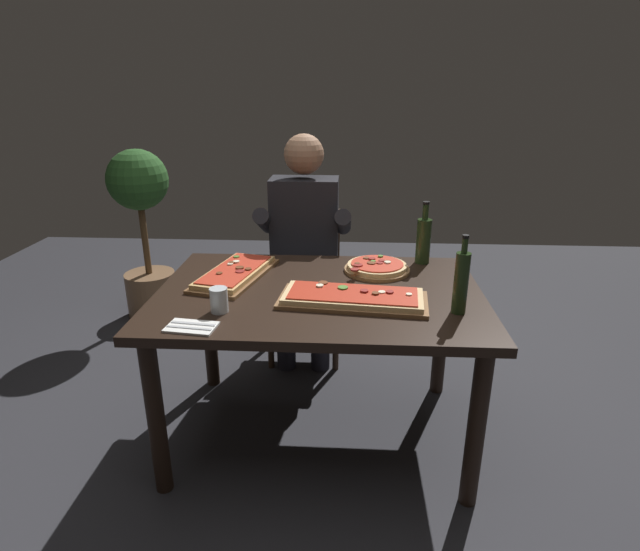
{
  "coord_description": "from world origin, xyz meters",
  "views": [
    {
      "loc": [
        0.12,
        -2.03,
        1.57
      ],
      "look_at": [
        0.0,
        0.05,
        0.79
      ],
      "focal_mm": 28.55,
      "sensor_mm": 36.0,
      "label": 1
    }
  ],
  "objects_px": {
    "pizza_rectangular_front": "(353,298)",
    "seated_diner": "(304,241)",
    "pizza_round_far": "(377,267)",
    "tumbler_near_camera": "(219,302)",
    "diner_chair": "(306,275)",
    "potted_plant_corner": "(143,224)",
    "pizza_rectangular_left": "(235,273)",
    "oil_bottle_amber": "(424,239)",
    "wine_bottle_dark": "(461,281)",
    "dining_table": "(319,310)"
  },
  "relations": [
    {
      "from": "pizza_rectangular_front",
      "to": "seated_diner",
      "type": "bearing_deg",
      "value": 107.82
    },
    {
      "from": "pizza_round_far",
      "to": "tumbler_near_camera",
      "type": "height_order",
      "value": "tumbler_near_camera"
    },
    {
      "from": "tumbler_near_camera",
      "to": "diner_chair",
      "type": "relative_size",
      "value": 0.11
    },
    {
      "from": "pizza_rectangular_front",
      "to": "pizza_round_far",
      "type": "relative_size",
      "value": 2.01
    },
    {
      "from": "diner_chair",
      "to": "potted_plant_corner",
      "type": "xyz_separation_m",
      "value": [
        -1.16,
        0.43,
        0.19
      ]
    },
    {
      "from": "pizza_rectangular_left",
      "to": "oil_bottle_amber",
      "type": "distance_m",
      "value": 0.93
    },
    {
      "from": "diner_chair",
      "to": "seated_diner",
      "type": "bearing_deg",
      "value": -90.0
    },
    {
      "from": "pizza_round_far",
      "to": "seated_diner",
      "type": "xyz_separation_m",
      "value": [
        -0.39,
        0.48,
        -0.02
      ]
    },
    {
      "from": "tumbler_near_camera",
      "to": "seated_diner",
      "type": "bearing_deg",
      "value": 75.87
    },
    {
      "from": "diner_chair",
      "to": "pizza_rectangular_left",
      "type": "bearing_deg",
      "value": -110.5
    },
    {
      "from": "wine_bottle_dark",
      "to": "tumbler_near_camera",
      "type": "xyz_separation_m",
      "value": [
        -0.93,
        -0.05,
        -0.09
      ]
    },
    {
      "from": "dining_table",
      "to": "oil_bottle_amber",
      "type": "distance_m",
      "value": 0.67
    },
    {
      "from": "pizza_rectangular_left",
      "to": "seated_diner",
      "type": "relative_size",
      "value": 0.41
    },
    {
      "from": "pizza_round_far",
      "to": "seated_diner",
      "type": "bearing_deg",
      "value": 129.11
    },
    {
      "from": "pizza_rectangular_left",
      "to": "pizza_round_far",
      "type": "bearing_deg",
      "value": 9.99
    },
    {
      "from": "tumbler_near_camera",
      "to": "potted_plant_corner",
      "type": "distance_m",
      "value": 1.78
    },
    {
      "from": "dining_table",
      "to": "potted_plant_corner",
      "type": "bearing_deg",
      "value": 135.13
    },
    {
      "from": "oil_bottle_amber",
      "to": "potted_plant_corner",
      "type": "relative_size",
      "value": 0.26
    },
    {
      "from": "pizza_round_far",
      "to": "seated_diner",
      "type": "relative_size",
      "value": 0.23
    },
    {
      "from": "dining_table",
      "to": "potted_plant_corner",
      "type": "distance_m",
      "value": 1.82
    },
    {
      "from": "dining_table",
      "to": "pizza_round_far",
      "type": "xyz_separation_m",
      "value": [
        0.26,
        0.26,
        0.12
      ]
    },
    {
      "from": "oil_bottle_amber",
      "to": "tumbler_near_camera",
      "type": "distance_m",
      "value": 1.08
    },
    {
      "from": "pizza_round_far",
      "to": "potted_plant_corner",
      "type": "relative_size",
      "value": 0.26
    },
    {
      "from": "pizza_rectangular_left",
      "to": "potted_plant_corner",
      "type": "relative_size",
      "value": 0.46
    },
    {
      "from": "pizza_rectangular_front",
      "to": "wine_bottle_dark",
      "type": "bearing_deg",
      "value": -10.53
    },
    {
      "from": "oil_bottle_amber",
      "to": "diner_chair",
      "type": "xyz_separation_m",
      "value": [
        -0.62,
        0.46,
        -0.37
      ]
    },
    {
      "from": "pizza_rectangular_front",
      "to": "pizza_round_far",
      "type": "bearing_deg",
      "value": 72.98
    },
    {
      "from": "seated_diner",
      "to": "potted_plant_corner",
      "type": "bearing_deg",
      "value": 154.67
    },
    {
      "from": "tumbler_near_camera",
      "to": "wine_bottle_dark",
      "type": "bearing_deg",
      "value": 2.94
    },
    {
      "from": "dining_table",
      "to": "wine_bottle_dark",
      "type": "relative_size",
      "value": 4.47
    },
    {
      "from": "pizza_round_far",
      "to": "tumbler_near_camera",
      "type": "distance_m",
      "value": 0.81
    },
    {
      "from": "pizza_rectangular_left",
      "to": "oil_bottle_amber",
      "type": "bearing_deg",
      "value": 16.22
    },
    {
      "from": "wine_bottle_dark",
      "to": "diner_chair",
      "type": "xyz_separation_m",
      "value": [
        -0.68,
        1.05,
        -0.38
      ]
    },
    {
      "from": "dining_table",
      "to": "tumbler_near_camera",
      "type": "xyz_separation_m",
      "value": [
        -0.38,
        -0.24,
        0.14
      ]
    },
    {
      "from": "wine_bottle_dark",
      "to": "dining_table",
      "type": "bearing_deg",
      "value": 160.61
    },
    {
      "from": "wine_bottle_dark",
      "to": "oil_bottle_amber",
      "type": "xyz_separation_m",
      "value": [
        -0.06,
        0.59,
        -0.01
      ]
    },
    {
      "from": "wine_bottle_dark",
      "to": "diner_chair",
      "type": "relative_size",
      "value": 0.36
    },
    {
      "from": "pizza_round_far",
      "to": "diner_chair",
      "type": "distance_m",
      "value": 0.77
    },
    {
      "from": "dining_table",
      "to": "tumbler_near_camera",
      "type": "bearing_deg",
      "value": -147.17
    },
    {
      "from": "oil_bottle_amber",
      "to": "diner_chair",
      "type": "relative_size",
      "value": 0.36
    },
    {
      "from": "pizza_rectangular_front",
      "to": "potted_plant_corner",
      "type": "distance_m",
      "value": 2.01
    },
    {
      "from": "wine_bottle_dark",
      "to": "pizza_rectangular_front",
      "type": "bearing_deg",
      "value": 169.47
    },
    {
      "from": "oil_bottle_amber",
      "to": "diner_chair",
      "type": "height_order",
      "value": "oil_bottle_amber"
    },
    {
      "from": "wine_bottle_dark",
      "to": "potted_plant_corner",
      "type": "relative_size",
      "value": 0.26
    },
    {
      "from": "pizza_rectangular_front",
      "to": "pizza_rectangular_left",
      "type": "height_order",
      "value": "same"
    },
    {
      "from": "pizza_rectangular_front",
      "to": "oil_bottle_amber",
      "type": "xyz_separation_m",
      "value": [
        0.35,
        0.52,
        0.1
      ]
    },
    {
      "from": "pizza_rectangular_front",
      "to": "tumbler_near_camera",
      "type": "distance_m",
      "value": 0.54
    },
    {
      "from": "dining_table",
      "to": "pizza_round_far",
      "type": "bearing_deg",
      "value": 44.67
    },
    {
      "from": "dining_table",
      "to": "pizza_rectangular_left",
      "type": "bearing_deg",
      "value": 160.53
    },
    {
      "from": "pizza_rectangular_front",
      "to": "wine_bottle_dark",
      "type": "height_order",
      "value": "wine_bottle_dark"
    }
  ]
}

